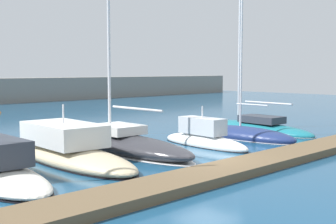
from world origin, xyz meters
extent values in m
plane|color=navy|center=(0.00, 0.00, 0.00)|extent=(120.00, 120.00, 0.00)
cube|color=brown|center=(0.00, -1.82, 0.18)|extent=(30.89, 2.06, 0.36)
ellipsoid|color=beige|center=(-3.88, 4.80, 0.20)|extent=(3.26, 9.50, 1.04)
ellipsoid|color=black|center=(-3.88, 4.80, 0.02)|extent=(3.29, 9.60, 0.12)
cube|color=silver|center=(-3.83, 5.55, 1.23)|extent=(2.63, 4.53, 1.00)
cube|color=black|center=(-3.79, 6.25, 1.38)|extent=(2.19, 1.22, 0.56)
cylinder|color=silver|center=(-3.83, 5.55, 2.17)|extent=(0.08, 0.08, 0.88)
ellipsoid|color=#2D2D33|center=(-0.47, 5.30, 0.35)|extent=(3.02, 10.20, 1.10)
ellipsoid|color=silver|center=(-0.47, 5.30, 0.02)|extent=(3.05, 10.31, 0.12)
cylinder|color=silver|center=(-0.51, 4.18, 2.29)|extent=(0.25, 3.87, 0.11)
cube|color=silver|center=(-0.45, 5.72, 1.13)|extent=(2.04, 2.59, 0.46)
ellipsoid|color=white|center=(3.85, 3.46, 0.15)|extent=(1.94, 6.24, 0.99)
ellipsoid|color=black|center=(3.85, 3.46, 0.02)|extent=(1.96, 6.30, 0.12)
cube|color=silver|center=(3.87, 3.65, 1.10)|extent=(1.29, 2.87, 0.92)
cube|color=black|center=(3.92, 4.40, 1.24)|extent=(1.03, 0.77, 0.52)
cylinder|color=silver|center=(3.87, 3.65, 1.89)|extent=(0.08, 0.08, 0.65)
ellipsoid|color=navy|center=(7.80, 3.65, 0.20)|extent=(2.51, 7.30, 1.06)
ellipsoid|color=silver|center=(7.80, 3.65, 0.02)|extent=(2.54, 7.37, 0.12)
cylinder|color=silver|center=(7.81, 3.94, 6.78)|extent=(0.13, 0.13, 12.11)
cylinder|color=silver|center=(7.79, 3.08, 2.11)|extent=(0.14, 2.28, 0.09)
ellipsoid|color=#19707F|center=(11.15, 5.24, 0.10)|extent=(3.53, 9.73, 1.05)
ellipsoid|color=silver|center=(11.15, 5.24, 0.02)|extent=(3.57, 9.83, 0.12)
cylinder|color=silver|center=(11.05, 4.06, 2.00)|extent=(0.45, 3.89, 0.12)
cube|color=#333842|center=(11.09, 4.57, 0.86)|extent=(1.88, 3.06, 0.47)
camera|label=1|loc=(-15.31, -12.98, 4.19)|focal=48.94mm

